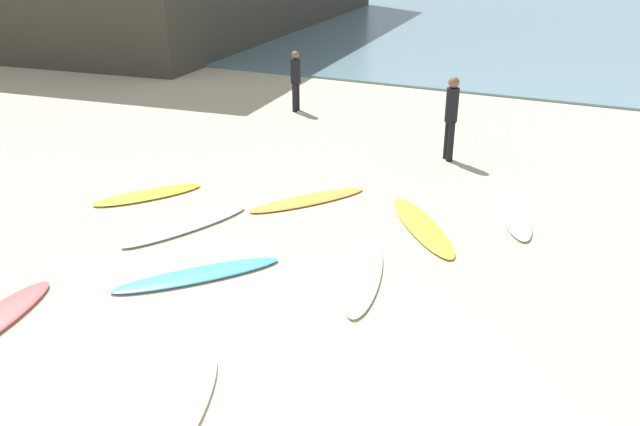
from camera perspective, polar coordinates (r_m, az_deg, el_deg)
The scene contains 11 objects.
ocean_water at distance 40.45m, azimuth 21.37°, elevation 15.67°, with size 120.00×40.00×0.08m, color slate.
surfboard_0 at distance 11.18m, azimuth 9.10°, elevation -1.15°, with size 0.56×2.54×0.07m, color yellow.
surfboard_1 at distance 11.93m, azimuth 16.95°, elevation -0.26°, with size 0.49×2.08×0.08m, color white.
surfboard_2 at distance 9.50m, azimuth 3.95°, elevation -5.63°, with size 0.50×2.36×0.08m, color #E8EACF.
surfboard_3 at distance 11.27m, azimuth -11.83°, elevation -1.13°, with size 0.48×2.46×0.08m, color silver.
surfboard_4 at distance 9.67m, azimuth -10.85°, elevation -5.44°, with size 0.49×2.53×0.08m, color #4AA0D8.
surfboard_6 at distance 7.09m, azimuth -13.36°, elevation -18.03°, with size 0.59×2.55×0.08m, color white.
surfboard_7 at distance 12.13m, azimuth -1.06°, elevation 1.18°, with size 0.51×2.42×0.06m, color orange.
surfboard_8 at distance 12.79m, azimuth -15.08°, elevation 1.60°, with size 0.56×2.11×0.07m, color yellow.
beachgoer_near at distance 14.38m, azimuth 11.64°, elevation 8.66°, with size 0.39×0.39×1.86m.
beachgoer_mid at distance 18.29m, azimuth -2.19°, elevation 11.95°, with size 0.31×0.34×1.69m.
Camera 1 is at (3.60, -3.53, 4.70)m, focal length 35.84 mm.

